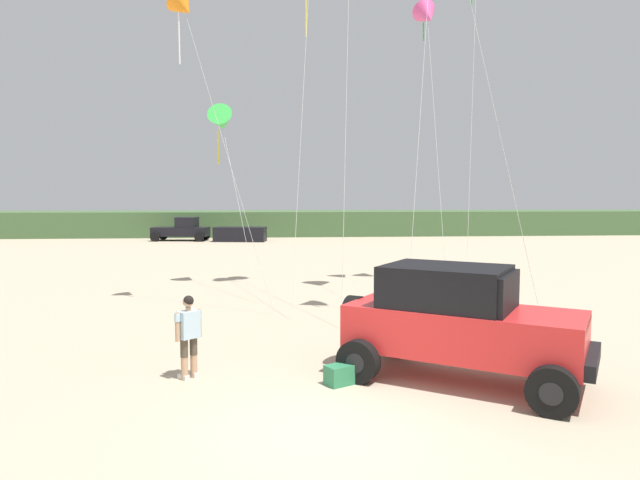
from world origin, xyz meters
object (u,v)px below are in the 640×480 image
jeep (459,321)px  cooler_box (340,375)px  person_watching (189,332)px  distant_sedan (240,234)px  kite_white_parafoil (184,8)px  kite_pink_ribbon (222,122)px  distant_pickup (182,230)px  kite_blue_swept (427,16)px

jeep → cooler_box: size_ratio=8.82×
person_watching → distant_sedan: size_ratio=0.40×
person_watching → kite_white_parafoil: size_ratio=0.17×
distant_sedan → kite_pink_ribbon: (0.59, -23.24, 6.08)m
distant_pickup → kite_white_parafoil: size_ratio=0.48×
person_watching → distant_sedan: 35.44m
cooler_box → kite_white_parafoil: kite_white_parafoil is taller
kite_blue_swept → cooler_box: bearing=-112.7°
cooler_box → kite_white_parafoil: (-4.01, 7.86, 9.35)m
kite_white_parafoil → kite_pink_ribbon: (0.71, 4.94, -2.86)m
distant_sedan → kite_white_parafoil: (-0.12, -28.18, 8.94)m
kite_white_parafoil → jeep: bearing=-51.2°
distant_sedan → kite_pink_ribbon: bearing=-79.7°
cooler_box → distant_pickup: 38.35m
person_watching → kite_white_parafoil: bearing=98.3°
distant_pickup → kite_white_parafoil: (4.78, -29.46, 8.60)m
distant_sedan → kite_white_parafoil: kite_white_parafoil is taller
jeep → distant_sedan: size_ratio=1.18×
distant_pickup → distant_sedan: bearing=-14.7°
kite_pink_ribbon → kite_blue_swept: bearing=-8.6°
person_watching → kite_pink_ribbon: bearing=91.6°
distant_pickup → kite_blue_swept: 30.73m
distant_pickup → kite_blue_swept: kite_blue_swept is taller
distant_pickup → person_watching: bearing=-81.0°
distant_pickup → distant_sedan: size_ratio=1.15×
distant_sedan → kite_pink_ribbon: kite_pink_ribbon is taller
distant_sedan → kite_blue_swept: (8.72, -24.47, 10.10)m
distant_pickup → kite_blue_swept: size_ratio=0.42×
kite_blue_swept → person_watching: bearing=-125.4°
cooler_box → distant_pickup: distant_pickup is taller
jeep → cooler_box: (-2.33, 0.00, -1.01)m
person_watching → cooler_box: person_watching is taller
kite_blue_swept → kite_white_parafoil: bearing=-157.2°
person_watching → cooler_box: size_ratio=2.98×
person_watching → kite_pink_ribbon: (-0.35, 12.19, 5.74)m
kite_white_parafoil → cooler_box: bearing=-63.0°
person_watching → jeep: bearing=-6.6°
kite_blue_swept → kite_pink_ribbon: (-8.13, 1.23, -4.02)m
jeep → person_watching: bearing=173.4°
distant_pickup → kite_white_parafoil: kite_white_parafoil is taller
jeep → kite_pink_ribbon: (-5.62, 12.80, 5.48)m
kite_blue_swept → distant_pickup: bearing=117.9°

